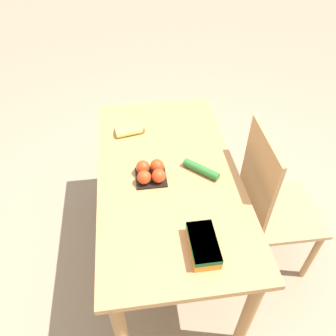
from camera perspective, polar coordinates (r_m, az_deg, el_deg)
ground_plane at (r=2.22m, az=0.00°, el=-14.33°), size 12.00×12.00×0.00m
dining_table at (r=1.72m, az=0.00°, el=-3.43°), size 1.31×0.70×0.73m
chair at (r=1.90m, az=17.44°, el=-6.17°), size 0.43×0.41×0.97m
banana_bunch at (r=1.90m, az=-6.56°, el=6.80°), size 0.16×0.17×0.04m
tomato_pack at (r=1.59m, az=-3.03°, el=-0.76°), size 0.15×0.15×0.08m
carrot_bag at (r=1.34m, az=6.17°, el=-13.07°), size 0.20×0.11×0.06m
cucumber_near at (r=1.64m, az=5.79°, el=-0.22°), size 0.16×0.17×0.04m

